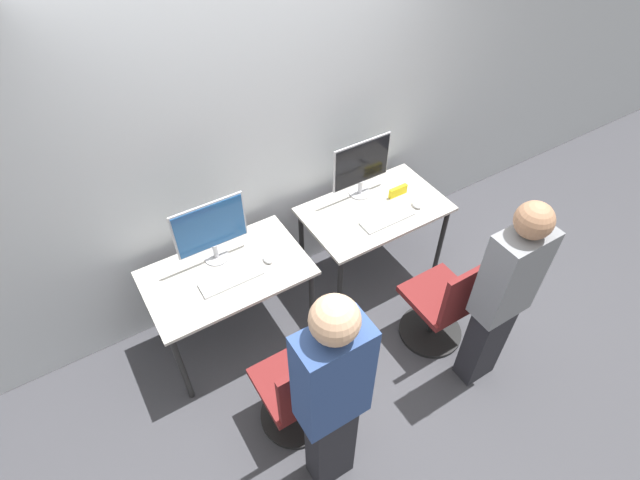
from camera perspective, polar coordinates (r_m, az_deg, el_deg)
ground_plane at (r=3.97m, az=1.03°, el=-10.37°), size 20.00×20.00×0.00m
wall_back at (r=3.48m, az=-5.82°, el=12.45°), size 12.00×0.05×2.80m
desk_left at (r=3.47m, az=-10.49°, el=-4.57°), size 1.09×0.67×0.75m
monitor_left at (r=3.33m, az=-12.38°, el=1.18°), size 0.50×0.17×0.48m
keyboard_left at (r=3.35m, az=-10.14°, el=-4.40°), size 0.42×0.14×0.02m
mouse_left at (r=3.43m, az=-5.99°, el=-2.18°), size 0.06×0.09×0.03m
office_chair_left at (r=3.26m, az=-2.52°, el=-17.16°), size 0.48×0.48×0.91m
person_left at (r=2.63m, az=1.38°, el=-17.51°), size 0.36×0.22×1.70m
desk_right at (r=3.89m, az=6.22°, el=2.67°), size 1.09×0.67×0.75m
monitor_right at (r=3.79m, az=4.77°, el=8.44°), size 0.50×0.17×0.48m
keyboard_right at (r=3.74m, az=7.68°, el=2.45°), size 0.42×0.14×0.02m
mouse_right at (r=3.88m, az=10.97°, el=3.97°), size 0.06×0.09×0.03m
office_chair_right at (r=3.73m, az=13.84°, el=-7.44°), size 0.48×0.48×0.91m
person_right at (r=3.26m, az=20.19°, el=-5.96°), size 0.36×0.21×1.60m
placard_right at (r=3.95m, az=8.90°, el=5.54°), size 0.16×0.03×0.08m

